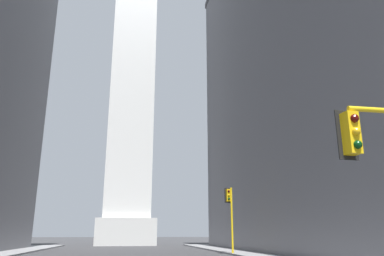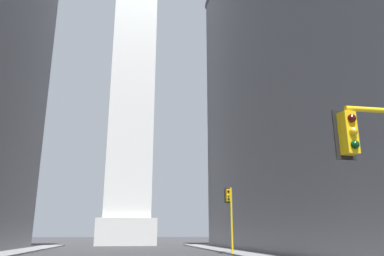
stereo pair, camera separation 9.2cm
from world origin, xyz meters
TOP-DOWN VIEW (x-y plane):
  - obelisk at (0.00, 62.68)m, footprint 9.26×9.26m
  - traffic_light_mid_right at (9.12, 32.69)m, footprint 0.79×0.52m

SIDE VIEW (x-z plane):
  - traffic_light_mid_right at x=9.12m, z-range 0.93..6.79m
  - obelisk at x=0.00m, z-range -1.05..73.68m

